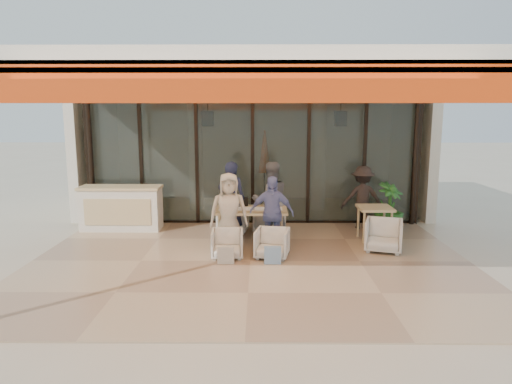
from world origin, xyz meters
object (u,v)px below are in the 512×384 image
host_counter (121,208)px  potted_palm (389,208)px  side_table (375,212)px  standing_woman (362,198)px  diner_navy (232,200)px  side_chair (384,234)px  chair_far_right (270,217)px  chair_near_right (272,242)px  diner_grey (270,200)px  chair_near_left (227,242)px  chair_far_left (233,217)px  diner_periwinkle (272,213)px  dining_table (250,211)px  diner_cream (229,212)px

host_counter → potted_palm: potted_palm is taller
side_table → standing_woman: size_ratio=0.50×
diner_navy → side_chair: size_ratio=2.37×
chair_far_right → chair_near_right: bearing=99.7°
diner_grey → side_chair: diner_grey is taller
chair_near_left → potted_palm: bearing=25.8°
chair_far_left → chair_near_right: chair_far_left is taller
diner_grey → diner_periwinkle: size_ratio=1.12×
chair_far_right → side_table: size_ratio=0.92×
dining_table → diner_grey: 0.63m
chair_far_left → side_table: (3.04, -0.73, 0.30)m
chair_near_right → diner_periwinkle: diner_periwinkle is taller
diner_periwinkle → dining_table: bearing=138.2°
host_counter → standing_woman: 5.60m
chair_far_left → diner_navy: 0.71m
host_counter → diner_grey: bearing=-10.5°
chair_far_right → diner_navy: size_ratio=0.41×
chair_near_left → diner_cream: (0.00, 0.50, 0.47)m
chair_far_left → standing_woman: 3.04m
standing_woman → chair_near_left: bearing=37.4°
chair_far_right → diner_cream: size_ratio=0.44×
side_table → side_chair: size_ratio=1.05×
side_table → chair_near_right: bearing=-151.9°
dining_table → diner_navy: (-0.41, 0.44, 0.16)m
standing_woman → potted_palm: size_ratio=1.29×
host_counter → diner_navy: size_ratio=1.10×
diner_navy → side_table: bearing=-167.8°
diner_grey → chair_far_left: bearing=-47.5°
diner_navy → standing_woman: (3.00, 0.81, -0.10)m
dining_table → side_table: dining_table is taller
dining_table → chair_far_left: size_ratio=2.20×
dining_table → chair_far_right: 1.09m
chair_near_right → potted_palm: potted_palm is taller
dining_table → standing_woman: standing_woman is taller
chair_near_right → diner_grey: bearing=100.6°
standing_woman → potted_palm: standing_woman is taller
diner_grey → potted_palm: size_ratio=1.45×
host_counter → side_chair: size_ratio=2.60×
diner_navy → diner_periwinkle: (0.84, -0.90, -0.10)m
diner_periwinkle → potted_palm: bearing=32.6°
chair_far_left → side_chair: side_chair is taller
chair_far_left → diner_periwinkle: size_ratio=0.46×
diner_cream → side_chair: size_ratio=2.18×
dining_table → chair_far_right: bearing=65.7°
chair_far_right → standing_woman: standing_woman is taller
host_counter → diner_grey: (3.43, -0.64, 0.31)m
chair_near_right → chair_far_right: bearing=100.6°
host_counter → chair_near_right: bearing=-30.7°
side_table → diner_cream: bearing=-167.5°
chair_near_left → side_table: 3.28m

